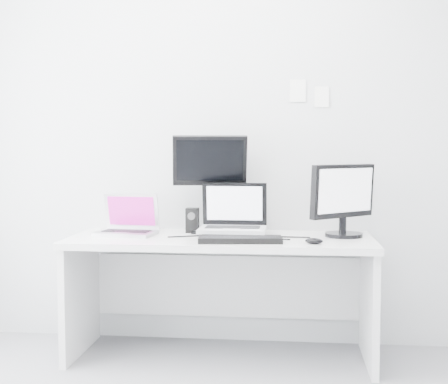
{
  "coord_description": "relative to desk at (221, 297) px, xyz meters",
  "views": [
    {
      "loc": [
        0.41,
        -2.39,
        1.25
      ],
      "look_at": [
        0.02,
        1.23,
        1.0
      ],
      "focal_mm": 49.87,
      "sensor_mm": 36.0,
      "label": 1
    }
  ],
  "objects": [
    {
      "name": "wall_note_0",
      "position": [
        0.45,
        0.34,
        1.26
      ],
      "size": [
        0.1,
        0.0,
        0.14
      ],
      "primitive_type": "cube",
      "color": "white",
      "rests_on": "back_wall"
    },
    {
      "name": "wall_note_1",
      "position": [
        0.6,
        0.34,
        1.22
      ],
      "size": [
        0.09,
        0.0,
        0.13
      ],
      "primitive_type": "cube",
      "color": "white",
      "rests_on": "back_wall"
    },
    {
      "name": "macbook",
      "position": [
        -0.59,
        0.02,
        0.5
      ],
      "size": [
        0.38,
        0.3,
        0.26
      ],
      "primitive_type": "cube",
      "rotation": [
        0.0,
        0.0,
        -0.12
      ],
      "color": "#A6A6AB",
      "rests_on": "desk"
    },
    {
      "name": "samsung_monitor",
      "position": [
        0.73,
        0.09,
        0.59
      ],
      "size": [
        0.51,
        0.49,
        0.45
      ],
      "primitive_type": "cube",
      "rotation": [
        0.0,
        0.0,
        0.73
      ],
      "color": "black",
      "rests_on": "desk"
    },
    {
      "name": "desk",
      "position": [
        0.0,
        0.0,
        0.0
      ],
      "size": [
        1.8,
        0.7,
        0.73
      ],
      "primitive_type": "cube",
      "color": "silver",
      "rests_on": "ground"
    },
    {
      "name": "mouse",
      "position": [
        0.54,
        -0.21,
        0.38
      ],
      "size": [
        0.11,
        0.08,
        0.03
      ],
      "primitive_type": "ellipsoid",
      "rotation": [
        0.0,
        0.0,
        -0.17
      ],
      "color": "black",
      "rests_on": "desk"
    },
    {
      "name": "keyboard",
      "position": [
        0.13,
        -0.19,
        0.38
      ],
      "size": [
        0.48,
        0.21,
        0.03
      ],
      "primitive_type": "cube",
      "rotation": [
        0.0,
        0.0,
        0.1
      ],
      "color": "black",
      "rests_on": "desk"
    },
    {
      "name": "speaker",
      "position": [
        -0.2,
        0.18,
        0.44
      ],
      "size": [
        0.09,
        0.09,
        0.15
      ],
      "primitive_type": "cube",
      "rotation": [
        0.0,
        0.0,
        0.16
      ],
      "color": "black",
      "rests_on": "desk"
    },
    {
      "name": "dell_laptop",
      "position": [
        0.07,
        0.01,
        0.53
      ],
      "size": [
        0.4,
        0.31,
        0.33
      ],
      "primitive_type": "cube",
      "rotation": [
        0.0,
        0.0,
        -0.0
      ],
      "color": "silver",
      "rests_on": "desk"
    },
    {
      "name": "back_wall",
      "position": [
        0.0,
        0.35,
        0.99
      ],
      "size": [
        3.6,
        0.0,
        3.6
      ],
      "primitive_type": "plane",
      "rotation": [
        1.57,
        0.0,
        0.0
      ],
      "color": "silver",
      "rests_on": "ground"
    },
    {
      "name": "rear_monitor",
      "position": [
        -0.09,
        0.2,
        0.68
      ],
      "size": [
        0.48,
        0.24,
        0.62
      ],
      "primitive_type": "cube",
      "rotation": [
        0.0,
        0.0,
        0.17
      ],
      "color": "black",
      "rests_on": "desk"
    }
  ]
}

